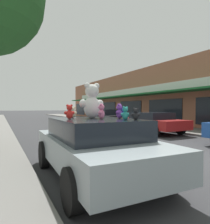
% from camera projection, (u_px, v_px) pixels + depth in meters
% --- Properties ---
extents(ground_plane, '(260.00, 260.00, 0.00)m').
position_uv_depth(ground_plane, '(177.00, 155.00, 6.77)').
color(ground_plane, '#333335').
extents(storefront_row, '(14.47, 37.05, 5.75)m').
position_uv_depth(storefront_row, '(171.00, 98.00, 25.55)').
color(storefront_row, '#9E6047').
rests_on(storefront_row, ground_plane).
extents(plush_art_car, '(2.21, 4.26, 1.36)m').
position_uv_depth(plush_art_car, '(95.00, 145.00, 4.64)').
color(plush_art_car, '#8C999E').
rests_on(plush_art_car, ground_plane).
extents(teddy_bear_giant, '(0.64, 0.39, 0.87)m').
position_uv_depth(teddy_bear_giant, '(92.00, 101.00, 4.92)').
color(teddy_bear_giant, white).
rests_on(teddy_bear_giant, plush_art_car).
extents(teddy_bear_blue, '(0.19, 0.18, 0.27)m').
position_uv_depth(teddy_bear_blue, '(124.00, 113.00, 4.81)').
color(teddy_bear_blue, blue).
rests_on(teddy_bear_blue, plush_art_car).
extents(teddy_bear_teal, '(0.21, 0.13, 0.29)m').
position_uv_depth(teddy_bear_teal, '(125.00, 113.00, 4.19)').
color(teddy_bear_teal, teal).
rests_on(teddy_bear_teal, plush_art_car).
extents(teddy_bear_red, '(0.25, 0.16, 0.34)m').
position_uv_depth(teddy_bear_red, '(69.00, 112.00, 4.54)').
color(teddy_bear_red, red).
rests_on(teddy_bear_red, plush_art_car).
extents(teddy_bear_black, '(0.19, 0.16, 0.26)m').
position_uv_depth(teddy_bear_black, '(136.00, 114.00, 4.13)').
color(teddy_bear_black, black).
rests_on(teddy_bear_black, plush_art_car).
extents(teddy_bear_purple, '(0.26, 0.23, 0.36)m').
position_uv_depth(teddy_bear_purple, '(119.00, 111.00, 4.84)').
color(teddy_bear_purple, purple).
rests_on(teddy_bear_purple, plush_art_car).
extents(teddy_bear_pink, '(0.23, 0.25, 0.35)m').
position_uv_depth(teddy_bear_pink, '(101.00, 112.00, 4.55)').
color(teddy_bear_pink, pink).
rests_on(teddy_bear_pink, plush_art_car).
extents(teddy_bear_orange, '(0.23, 0.26, 0.37)m').
position_uv_depth(teddy_bear_orange, '(91.00, 111.00, 5.31)').
color(teddy_bear_orange, orange).
rests_on(teddy_bear_orange, plush_art_car).
extents(teddy_bear_cream, '(0.23, 0.16, 0.30)m').
position_uv_depth(teddy_bear_cream, '(73.00, 112.00, 5.24)').
color(teddy_bear_cream, beige).
rests_on(teddy_bear_cream, plush_art_car).
extents(parked_car_far_center, '(2.24, 4.76, 1.33)m').
position_uv_depth(parked_car_far_center, '(151.00, 122.00, 12.92)').
color(parked_car_far_center, maroon).
rests_on(parked_car_far_center, ground_plane).
extents(parked_car_far_right, '(2.08, 4.25, 1.50)m').
position_uv_depth(parked_car_far_right, '(108.00, 117.00, 18.12)').
color(parked_car_far_right, black).
rests_on(parked_car_far_right, ground_plane).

